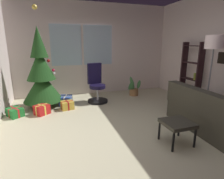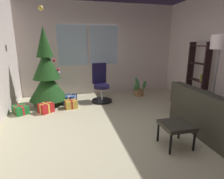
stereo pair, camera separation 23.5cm
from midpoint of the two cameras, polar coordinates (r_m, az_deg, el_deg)
The scene contains 12 objects.
ground_plane at distance 3.40m, azimuth 7.73°, elevation -14.96°, with size 4.87×5.99×0.10m, color beige.
wall_back_with_windows at distance 5.90m, azimuth -2.85°, elevation 12.52°, with size 4.87×0.12×2.82m.
footstool at distance 3.11m, azimuth 21.74°, elevation -10.89°, with size 0.46×0.45×0.39m.
holiday_tree at distance 4.95m, azimuth -18.65°, elevation 4.60°, with size 0.98×0.98×2.48m.
gift_box_red at distance 4.57m, azimuth -18.75°, elevation -5.54°, with size 0.39×0.39×0.23m.
gift_box_green at distance 4.71m, azimuth -25.68°, elevation -5.80°, with size 0.42×0.45×0.20m.
gift_box_gold at distance 4.70m, azimuth -11.41°, elevation -4.59°, with size 0.33×0.31×0.21m.
gift_box_blue at distance 5.07m, azimuth -11.77°, elevation -3.07°, with size 0.38×0.43×0.23m.
office_chair at distance 5.07m, azimuth -2.20°, elevation 0.79°, with size 0.56×0.56×1.08m.
bookshelf at distance 5.22m, azimuth 26.54°, elevation 3.18°, with size 0.18×0.64×1.64m.
floor_lamp at distance 4.33m, azimuth 32.33°, elevation 11.01°, with size 0.37×0.37×1.77m.
potted_plant at distance 5.68m, azimuth 9.69°, elevation 0.09°, with size 0.48×0.31×0.64m.
Camera 2 is at (-1.00, -2.78, 1.61)m, focal length 28.92 mm.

